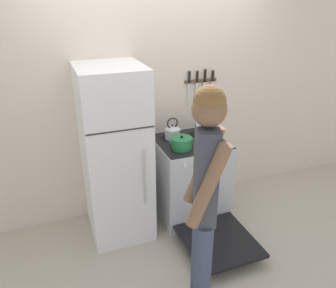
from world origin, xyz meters
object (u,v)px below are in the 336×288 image
Objects in this scene: dutch_oven_pot at (182,143)px; utensil_jar at (200,128)px; refrigerator at (115,155)px; person at (204,200)px; stove_range at (191,179)px; tea_kettle at (173,132)px.

dutch_oven_pot is 0.91× the size of utensil_jar.
refrigerator is 0.96× the size of person.
tea_kettle reaches higher than stove_range.
person is at bearing -115.06° from utensil_jar.
refrigerator is 0.68m from tea_kettle.
person is at bearing -102.78° from tea_kettle.
person reaches higher than utensil_jar.
tea_kettle is (0.01, 0.28, 0.01)m from dutch_oven_pot.
utensil_jar is at bearing 8.24° from refrigerator.
person is (0.35, -1.23, 0.17)m from refrigerator.
tea_kettle is 1.41m from person.
utensil_jar reaches higher than dutch_oven_pot.
refrigerator is at bearing 177.16° from stove_range.
dutch_oven_pot is at bearing -92.62° from tea_kettle.
refrigerator is at bearing 36.26° from person.
tea_kettle is at bearing -178.74° from utensil_jar.
stove_range is 5.94× the size of tea_kettle.
utensil_jar is at bearing 1.26° from tea_kettle.
person is (-0.30, -1.09, 0.09)m from dutch_oven_pot.
utensil_jar is at bearing -4.48° from person.
utensil_jar is (0.18, 0.18, 0.51)m from stove_range.
utensil_jar is (0.35, 0.29, 0.00)m from dutch_oven_pot.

